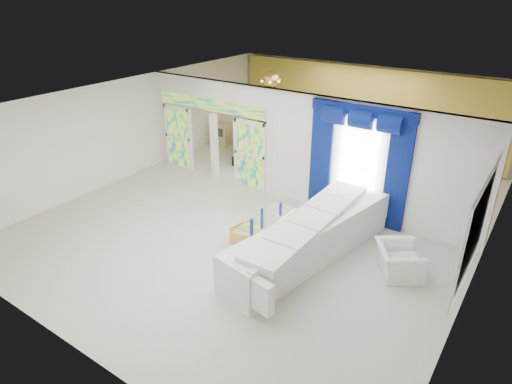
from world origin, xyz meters
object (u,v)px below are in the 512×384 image
Objects in this scene: coffee_table at (266,227)px; grand_piano at (272,140)px; armchair at (399,261)px; white_sofa at (310,240)px; console_table at (352,219)px.

grand_piano is at bearing 121.20° from coffee_table.
coffee_table is at bearing 60.22° from armchair.
coffee_table is at bearing -51.40° from grand_piano.
armchair is at bearing 26.68° from white_sofa.
grand_piano is (-2.91, 4.80, 0.32)m from coffee_table.
armchair is (1.79, 0.51, -0.12)m from white_sofa.
white_sofa is at bearing 72.26° from armchair.
armchair is (3.14, 0.21, 0.12)m from coffee_table.
console_table is 1.17× the size of armchair.
coffee_table is 2.19m from console_table.
grand_piano reaches higher than console_table.
white_sofa is 4.06× the size of console_table.
armchair reaches higher than console_table.
console_table is at bearing -28.79° from grand_piano.
white_sofa is 1.87m from armchair.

